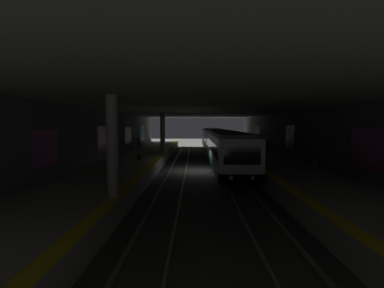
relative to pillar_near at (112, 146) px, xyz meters
name	(u,v)px	position (x,y,z in m)	size (l,w,h in m)	color
ground_plane	(202,171)	(13.46, -4.35, -3.33)	(120.00, 120.00, 0.00)	#42423F
track_left	(225,170)	(13.46, -6.55, -3.25)	(60.00, 1.53, 0.16)	gray
track_right	(178,170)	(13.46, -2.15, -3.25)	(60.00, 1.53, 0.16)	gray
platform_left	(273,165)	(13.46, -10.90, -2.80)	(60.00, 5.30, 1.06)	#A8A59E
platform_right	(131,165)	(13.46, 2.20, -2.80)	(60.00, 5.30, 1.06)	#A8A59E
wall_left	(305,141)	(13.48, -13.80, -0.52)	(60.00, 0.56, 5.60)	slate
wall_right	(100,141)	(13.53, 5.10, -0.52)	(60.00, 0.56, 5.60)	slate
ceiling_slab	(202,108)	(13.46, -4.35, 2.47)	(60.00, 19.40, 0.40)	#ADAAA3
pillar_near	(112,146)	(0.00, 0.00, 0.00)	(0.56, 0.56, 4.55)	gray
pillar_far	(163,133)	(20.13, 0.00, 0.00)	(0.56, 0.56, 4.55)	gray
metro_train	(217,143)	(22.87, -6.55, -1.30)	(37.00, 2.83, 3.49)	silver
bench_left_mid	(349,170)	(4.23, -12.88, -1.75)	(1.70, 0.47, 0.86)	#262628
bench_left_far	(257,143)	(29.05, -12.88, -1.75)	(1.70, 0.47, 0.86)	#262628
bench_right_near	(131,146)	(22.60, 4.18, -1.75)	(1.70, 0.47, 0.86)	#262628
bench_right_mid	(140,143)	(28.13, 4.18, -1.75)	(1.70, 0.47, 0.86)	#262628
person_waiting_near	(139,142)	(26.69, 4.07, -1.46)	(0.60, 0.22, 1.52)	#2D2D2D
person_walking_mid	(309,154)	(9.72, -12.70, -1.37)	(0.60, 0.23, 1.66)	#3D3D3D
person_standing_far	(248,142)	(24.09, -10.63, -1.33)	(0.60, 0.24, 1.73)	#323232
person_boarding	(268,145)	(19.67, -12.07, -1.33)	(0.60, 0.24, 1.73)	#282828
suitcase_rolling	(139,157)	(12.84, 1.34, -1.98)	(0.37, 0.25, 0.88)	black
trash_bin	(314,164)	(7.33, -12.15, -1.85)	(0.44, 0.44, 0.85)	#595B5E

